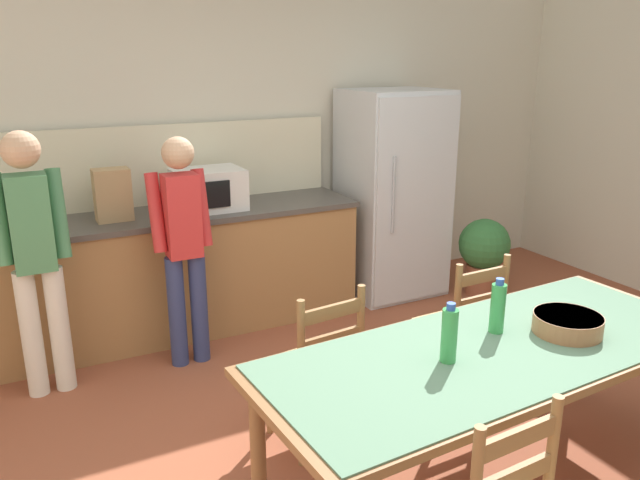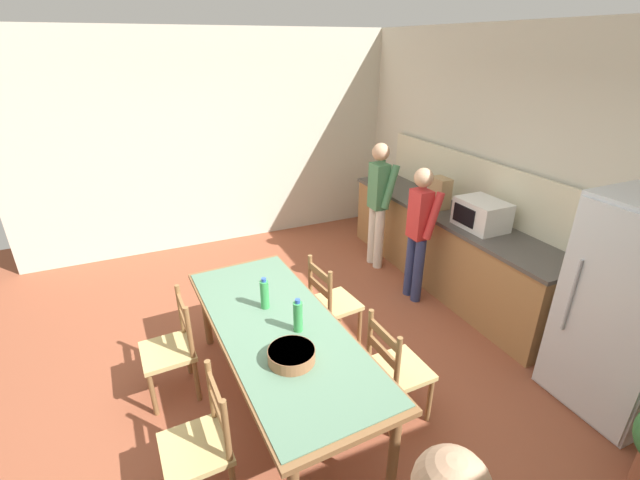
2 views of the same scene
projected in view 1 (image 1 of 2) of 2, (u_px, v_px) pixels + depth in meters
The scene contains 16 objects.
ground_plane at pixel (423, 469), 3.17m from camera, with size 8.32×8.32×0.00m, color brown.
wall_back at pixel (234, 128), 5.02m from camera, with size 6.52×0.12×2.90m, color beige.
kitchen_counter at pixel (145, 277), 4.55m from camera, with size 3.24×0.66×0.92m.
counter_splashback at pixel (128, 168), 4.59m from camera, with size 3.20×0.03×0.60m, color beige.
refrigerator at pixel (393, 194), 5.32m from camera, with size 0.79×0.73×1.75m.
microwave at pixel (208, 189), 4.57m from camera, with size 0.50×0.39×0.30m.
paper_bag at pixel (113, 195), 4.26m from camera, with size 0.24×0.16×0.36m, color tan.
dining_table at pixel (494, 360), 2.85m from camera, with size 2.32×1.01×0.76m.
bottle_near_centre at pixel (449, 335), 2.66m from camera, with size 0.07×0.07×0.27m.
bottle_off_centre at pixel (498, 307), 2.94m from camera, with size 0.07×0.07×0.27m.
serving_bowl at pixel (568, 323), 2.95m from camera, with size 0.32×0.32×0.09m.
chair_side_far_left at pixel (317, 367), 3.29m from camera, with size 0.46×0.44×0.91m.
chair_side_far_right at pixel (463, 326), 3.78m from camera, with size 0.43×0.41×0.91m.
person_at_sink at pixel (34, 252), 3.66m from camera, with size 0.41×0.28×1.62m.
person_at_counter at pixel (183, 240), 4.04m from camera, with size 0.39×0.27×1.54m.
potted_plant at pixel (484, 251), 5.40m from camera, with size 0.44×0.44×0.67m.
Camera 1 is at (-1.70, -2.16, 2.04)m, focal length 35.00 mm.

